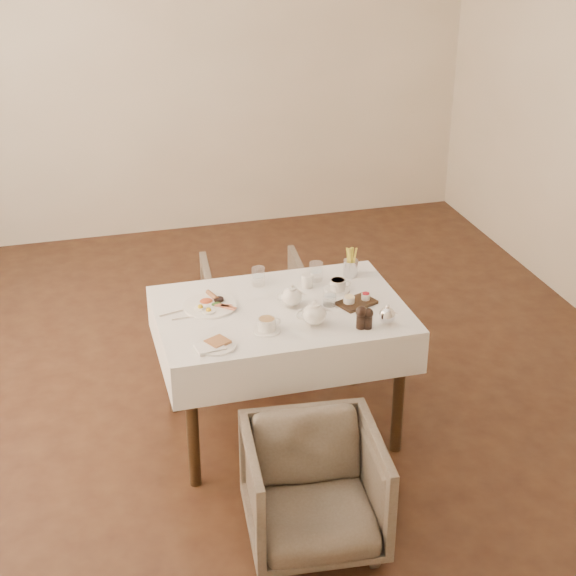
# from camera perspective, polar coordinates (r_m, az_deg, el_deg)

# --- Properties ---
(table) EXTENTS (1.28, 0.88, 0.75)m
(table) POSITION_cam_1_polar(r_m,az_deg,el_deg) (4.61, -0.47, -2.60)
(table) COLOR black
(table) RESTS_ON ground
(armchair_near) EXTENTS (0.66, 0.68, 0.57)m
(armchair_near) POSITION_cam_1_polar(r_m,az_deg,el_deg) (4.09, 1.68, -12.89)
(armchair_near) COLOR #4F463A
(armchair_near) RESTS_ON ground
(armchair_far) EXTENTS (0.68, 0.69, 0.58)m
(armchair_far) POSITION_cam_1_polar(r_m,az_deg,el_deg) (5.58, -2.18, -1.18)
(armchair_far) COLOR #4F463A
(armchair_far) RESTS_ON ground
(breakfast_plate) EXTENTS (0.28, 0.28, 0.03)m
(breakfast_plate) POSITION_cam_1_polar(r_m,az_deg,el_deg) (4.58, -5.06, -1.09)
(breakfast_plate) COLOR white
(breakfast_plate) RESTS_ON table
(side_plate) EXTENTS (0.20, 0.20, 0.02)m
(side_plate) POSITION_cam_1_polar(r_m,az_deg,el_deg) (4.21, -4.77, -3.72)
(side_plate) COLOR white
(side_plate) RESTS_ON table
(teapot_centre) EXTENTS (0.16, 0.13, 0.12)m
(teapot_centre) POSITION_cam_1_polar(r_m,az_deg,el_deg) (4.55, 0.25, -0.46)
(teapot_centre) COLOR white
(teapot_centre) RESTS_ON table
(teapot_front) EXTENTS (0.17, 0.14, 0.14)m
(teapot_front) POSITION_cam_1_polar(r_m,az_deg,el_deg) (4.37, 1.71, -1.60)
(teapot_front) COLOR white
(teapot_front) RESTS_ON table
(creamer) EXTENTS (0.08, 0.08, 0.07)m
(creamer) POSITION_cam_1_polar(r_m,az_deg,el_deg) (4.76, 1.24, 0.48)
(creamer) COLOR white
(creamer) RESTS_ON table
(teacup_near) EXTENTS (0.14, 0.14, 0.07)m
(teacup_near) POSITION_cam_1_polar(r_m,az_deg,el_deg) (4.33, -1.38, -2.42)
(teacup_near) COLOR white
(teacup_near) RESTS_ON table
(teacup_far) EXTENTS (0.13, 0.13, 0.06)m
(teacup_far) POSITION_cam_1_polar(r_m,az_deg,el_deg) (4.73, 3.24, 0.15)
(teacup_far) COLOR white
(teacup_far) RESTS_ON table
(glass_left) EXTENTS (0.07, 0.07, 0.10)m
(glass_left) POSITION_cam_1_polar(r_m,az_deg,el_deg) (4.78, -1.93, 0.76)
(glass_left) COLOR silver
(glass_left) RESTS_ON table
(glass_mid) EXTENTS (0.09, 0.09, 0.10)m
(glass_mid) POSITION_cam_1_polar(r_m,az_deg,el_deg) (4.57, 2.71, -0.54)
(glass_mid) COLOR silver
(glass_mid) RESTS_ON table
(glass_right) EXTENTS (0.08, 0.08, 0.10)m
(glass_right) POSITION_cam_1_polar(r_m,az_deg,el_deg) (4.83, 1.82, 1.08)
(glass_right) COLOR silver
(glass_right) RESTS_ON table
(condiment_board) EXTENTS (0.22, 0.19, 0.05)m
(condiment_board) POSITION_cam_1_polar(r_m,az_deg,el_deg) (4.60, 4.44, -0.87)
(condiment_board) COLOR black
(condiment_board) RESTS_ON table
(pepper_mill_left) EXTENTS (0.06, 0.06, 0.12)m
(pepper_mill_left) POSITION_cam_1_polar(r_m,az_deg,el_deg) (4.36, 4.76, -1.88)
(pepper_mill_left) COLOR black
(pepper_mill_left) RESTS_ON table
(pepper_mill_right) EXTENTS (0.06, 0.06, 0.11)m
(pepper_mill_right) POSITION_cam_1_polar(r_m,az_deg,el_deg) (4.36, 5.18, -1.95)
(pepper_mill_right) COLOR black
(pepper_mill_right) RESTS_ON table
(silver_pot) EXTENTS (0.12, 0.11, 0.11)m
(silver_pot) POSITION_cam_1_polar(r_m,az_deg,el_deg) (4.41, 6.43, -1.69)
(silver_pot) COLOR white
(silver_pot) RESTS_ON table
(fries_cup) EXTENTS (0.08, 0.08, 0.17)m
(fries_cup) POSITION_cam_1_polar(r_m,az_deg,el_deg) (4.88, 4.08, 1.58)
(fries_cup) COLOR silver
(fries_cup) RESTS_ON table
(cutlery_fork) EXTENTS (0.18, 0.06, 0.00)m
(cutlery_fork) POSITION_cam_1_polar(r_m,az_deg,el_deg) (4.55, -7.23, -1.57)
(cutlery_fork) COLOR silver
(cutlery_fork) RESTS_ON table
(cutlery_knife) EXTENTS (0.18, 0.02, 0.00)m
(cutlery_knife) POSITION_cam_1_polar(r_m,az_deg,el_deg) (4.49, -6.37, -1.91)
(cutlery_knife) COLOR silver
(cutlery_knife) RESTS_ON table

